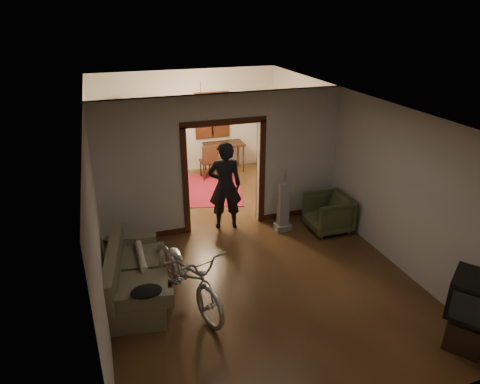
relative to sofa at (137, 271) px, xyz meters
name	(u,v)px	position (x,y,z in m)	size (l,w,h in m)	color
floor	(235,241)	(2.00, 1.12, -0.44)	(5.00, 8.50, 0.01)	#3D2513
ceiling	(235,101)	(2.00, 1.12, 2.36)	(5.00, 8.50, 0.01)	white
wall_back	(187,122)	(2.00, 5.37, 0.96)	(5.00, 0.02, 2.80)	beige
wall_left	(94,193)	(-0.50, 1.12, 0.96)	(0.02, 8.50, 2.80)	beige
wall_right	(352,162)	(4.50, 1.12, 0.96)	(0.02, 8.50, 2.80)	beige
partition_wall	(223,163)	(2.00, 1.87, 0.96)	(5.00, 0.14, 2.80)	beige
door_casing	(224,177)	(2.00, 1.87, 0.66)	(1.74, 0.20, 2.32)	#3D1A0E
far_window	(212,115)	(2.70, 5.33, 1.11)	(0.98, 0.06, 1.28)	black
chandelier	(201,99)	(2.00, 3.62, 1.91)	(0.24, 0.24, 0.24)	#FFE0A5
light_switch	(273,166)	(3.05, 1.79, 0.81)	(0.08, 0.01, 0.12)	silver
sofa	(137,271)	(0.00, 0.00, 0.00)	(0.86, 1.90, 0.87)	brown
rolled_paper	(141,256)	(0.10, 0.30, 0.09)	(0.11, 0.11, 0.88)	beige
jacket	(146,291)	(0.05, -0.91, 0.24)	(0.44, 0.33, 0.13)	black
bicycle	(187,273)	(0.71, -0.45, 0.10)	(0.72, 2.06, 1.08)	silver
armchair	(328,213)	(3.97, 0.98, -0.05)	(0.82, 0.85, 0.77)	#404727
tv_stand	(465,332)	(4.10, -2.58, -0.21)	(0.49, 0.45, 0.45)	black
crt_tv	(474,296)	(4.10, -2.58, 0.38)	(0.64, 0.57, 0.55)	black
vacuum	(283,207)	(3.09, 1.28, 0.09)	(0.32, 0.26, 1.06)	gray
person	(225,186)	(2.00, 1.78, 0.50)	(0.68, 0.45, 1.88)	black
oriental_rug	(209,189)	(2.17, 3.82, -0.43)	(1.63, 2.15, 0.02)	maroon
locker	(137,146)	(0.58, 4.97, 0.55)	(0.99, 0.55, 1.98)	black
globe	(134,109)	(0.58, 4.97, 1.50)	(0.25, 0.25, 0.25)	#1E5972
desk	(224,158)	(2.92, 4.99, -0.03)	(1.09, 0.61, 0.81)	#321D10
desk_chair	(209,161)	(2.38, 4.60, 0.04)	(0.43, 0.43, 0.96)	#321D10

